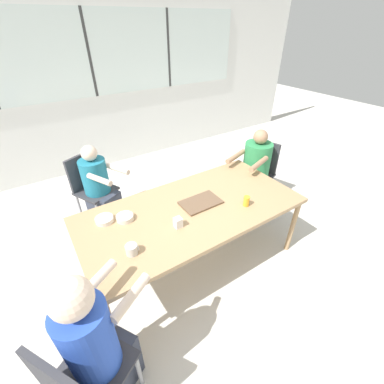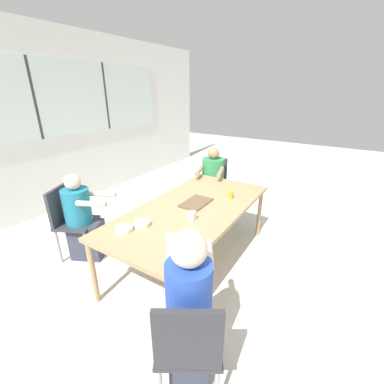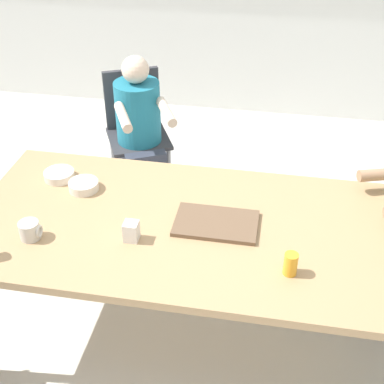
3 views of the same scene
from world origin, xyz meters
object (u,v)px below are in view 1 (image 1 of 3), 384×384
at_px(juice_glass, 246,201).
at_px(chair_for_man_teal_shirt, 90,183).
at_px(chair_for_man_blue_shirt, 260,168).
at_px(person_woman_green_shirt, 99,348).
at_px(person_man_teal_shirt, 100,191).
at_px(chair_for_woman_green_shirt, 80,379).
at_px(person_man_blue_shirt, 253,175).
at_px(coffee_mug, 132,249).
at_px(milk_carton_small, 178,223).
at_px(bowl_white_shallow, 125,218).
at_px(bowl_cereal, 104,220).

bearing_deg(juice_glass, chair_for_man_teal_shirt, 124.95).
xyz_separation_m(chair_for_man_blue_shirt, person_woman_green_shirt, (-2.49, -1.11, 0.04)).
bearing_deg(juice_glass, chair_for_man_blue_shirt, 36.50).
bearing_deg(person_man_teal_shirt, chair_for_woman_green_shirt, 44.41).
height_order(chair_for_woman_green_shirt, person_man_teal_shirt, person_man_teal_shirt).
height_order(person_man_blue_shirt, coffee_mug, person_man_blue_shirt).
bearing_deg(chair_for_woman_green_shirt, chair_for_man_teal_shirt, 132.39).
relative_size(chair_for_woman_green_shirt, milk_carton_small, 9.58).
xyz_separation_m(chair_for_woman_green_shirt, coffee_mug, (0.56, 0.53, 0.23)).
height_order(person_woman_green_shirt, juice_glass, person_woman_green_shirt).
height_order(bowl_white_shallow, bowl_cereal, bowl_white_shallow).
bearing_deg(chair_for_woman_green_shirt, milk_carton_small, 89.72).
relative_size(chair_for_woman_green_shirt, person_woman_green_shirt, 0.73).
distance_m(milk_carton_small, bowl_cereal, 0.65).
distance_m(person_man_teal_shirt, bowl_white_shallow, 1.01).
height_order(person_woman_green_shirt, person_man_teal_shirt, person_woman_green_shirt).
distance_m(person_man_blue_shirt, coffee_mug, 2.02).
bearing_deg(person_man_teal_shirt, coffee_mug, 58.99).
bearing_deg(bowl_cereal, chair_for_man_teal_shirt, 84.11).
bearing_deg(coffee_mug, chair_for_man_teal_shirt, 88.21).
bearing_deg(person_woman_green_shirt, chair_for_man_teal_shirt, 135.45).
relative_size(chair_for_man_teal_shirt, person_man_teal_shirt, 0.84).
xyz_separation_m(chair_for_woman_green_shirt, person_man_blue_shirt, (2.46, 1.14, -0.04)).
relative_size(chair_for_woman_green_shirt, juice_glass, 8.71).
xyz_separation_m(juice_glass, bowl_cereal, (-1.19, 0.51, -0.03)).
xyz_separation_m(chair_for_woman_green_shirt, milk_carton_small, (1.00, 0.60, 0.24)).
bearing_deg(chair_for_woman_green_shirt, coffee_mug, 102.35).
xyz_separation_m(person_man_teal_shirt, bowl_white_shallow, (-0.02, -0.97, 0.27)).
bearing_deg(milk_carton_small, person_woman_green_shirt, -149.12).
bearing_deg(milk_carton_small, chair_for_man_blue_shirt, 20.14).
height_order(person_man_teal_shirt, milk_carton_small, person_man_teal_shirt).
distance_m(person_woman_green_shirt, bowl_cereal, 1.01).
height_order(chair_for_woman_green_shirt, person_woman_green_shirt, person_woman_green_shirt).
bearing_deg(person_woman_green_shirt, chair_for_woman_green_shirt, -90.00).
relative_size(person_man_teal_shirt, juice_glass, 10.43).
distance_m(person_man_blue_shirt, juice_glass, 1.04).
height_order(chair_for_man_teal_shirt, person_man_blue_shirt, person_man_blue_shirt).
height_order(coffee_mug, bowl_cereal, coffee_mug).
height_order(chair_for_man_blue_shirt, juice_glass, chair_for_man_blue_shirt).
height_order(chair_for_woman_green_shirt, person_man_blue_shirt, person_man_blue_shirt).
bearing_deg(person_man_teal_shirt, milk_carton_small, 77.78).
distance_m(chair_for_man_blue_shirt, person_man_blue_shirt, 0.18).
distance_m(person_woman_green_shirt, milk_carton_small, 1.03).
bearing_deg(bowl_white_shallow, chair_for_man_teal_shirt, 92.61).
height_order(person_woman_green_shirt, person_man_blue_shirt, person_woman_green_shirt).
bearing_deg(person_man_blue_shirt, person_woman_green_shirt, 96.75).
relative_size(coffee_mug, bowl_white_shallow, 0.65).
height_order(person_man_teal_shirt, bowl_cereal, person_man_teal_shirt).
bearing_deg(bowl_cereal, person_man_blue_shirt, 3.87).
xyz_separation_m(person_man_blue_shirt, bowl_cereal, (-1.97, -0.13, 0.25)).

